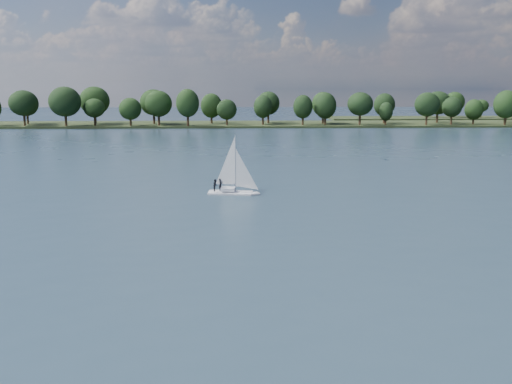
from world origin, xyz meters
TOP-DOWN VIEW (x-y plane):
  - ground at (0.00, 100.00)m, footprint 700.00×700.00m
  - far_shore at (0.00, 212.00)m, footprint 660.00×40.00m
  - sailboat at (1.96, 53.93)m, footprint 6.91×2.93m
  - treeline at (-12.64, 208.64)m, footprint 561.94×74.36m

SIDE VIEW (x-z plane):
  - ground at x=0.00m, z-range 0.00..0.00m
  - far_shore at x=0.00m, z-range -0.75..0.75m
  - sailboat at x=1.96m, z-range -1.94..6.86m
  - treeline at x=-12.64m, z-range -0.62..16.64m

